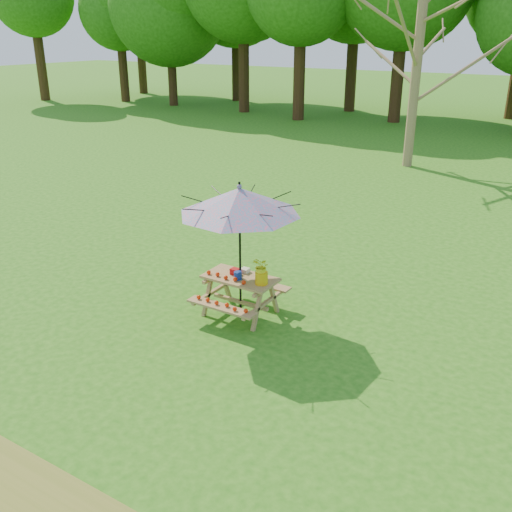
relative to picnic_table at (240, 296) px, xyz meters
The scene contains 5 objects.
picnic_table is the anchor object (origin of this frame).
patio_umbrella 1.62m from the picnic_table, 84.81° to the left, with size 2.42×2.42×2.25m.
produce_bins 0.40m from the picnic_table, 151.07° to the left, with size 0.29×0.43×0.13m.
tomatoes_row 0.44m from the picnic_table, 130.28° to the right, with size 0.77×0.13×0.07m, color red, non-canonical shape.
flower_bucket 0.72m from the picnic_table, ahead, with size 0.34×0.32×0.44m.
Camera 1 is at (9.04, -5.20, 4.41)m, focal length 40.00 mm.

